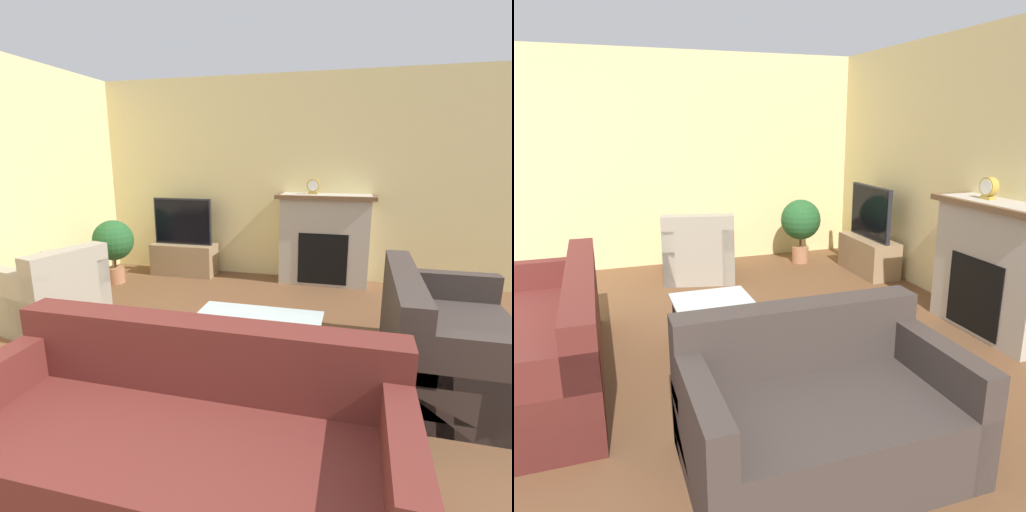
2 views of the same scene
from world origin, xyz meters
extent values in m
cube|color=beige|center=(0.00, 5.16, 1.35)|extent=(8.13, 0.06, 2.70)
cube|color=#B2A899|center=(0.65, 4.94, 0.59)|extent=(1.15, 0.38, 1.18)
cube|color=black|center=(0.65, 4.75, 0.37)|extent=(0.63, 0.01, 0.66)
cube|color=brown|center=(0.65, 4.91, 1.16)|extent=(1.27, 0.44, 0.05)
cube|color=#997A56|center=(-1.32, 4.86, 0.22)|extent=(0.91, 0.38, 0.44)
cube|color=#232328|center=(-1.32, 4.86, 0.77)|extent=(0.85, 0.05, 0.65)
cube|color=black|center=(-1.32, 4.83, 0.77)|extent=(0.81, 0.01, 0.61)
cube|color=#5B231E|center=(0.30, 1.19, 0.21)|extent=(2.12, 0.89, 0.42)
cube|color=#5B231E|center=(0.30, 1.54, 0.62)|extent=(2.12, 0.20, 0.40)
cube|color=#5B231E|center=(-0.70, 1.19, 0.33)|extent=(0.14, 0.89, 0.66)
cube|color=#5B231E|center=(1.29, 1.19, 0.33)|extent=(0.14, 0.89, 0.66)
cube|color=#3D332D|center=(1.82, 2.76, 0.21)|extent=(0.97, 1.50, 0.42)
cube|color=#3D332D|center=(1.43, 2.76, 0.62)|extent=(0.20, 1.50, 0.40)
cube|color=#3D332D|center=(1.82, 2.08, 0.33)|extent=(0.97, 0.14, 0.66)
cube|color=#3D332D|center=(1.82, 3.44, 0.33)|extent=(0.97, 0.14, 0.66)
cube|color=#9E937F|center=(-1.88, 2.84, 0.21)|extent=(1.05, 1.00, 0.42)
cube|color=#9E937F|center=(-1.55, 2.76, 0.62)|extent=(0.39, 0.84, 0.40)
cube|color=#9E937F|center=(-1.80, 3.17, 0.33)|extent=(0.89, 0.34, 0.66)
cube|color=#9E937F|center=(-1.96, 2.52, 0.33)|extent=(0.89, 0.34, 0.66)
cylinder|color=#333338|center=(-0.14, 2.25, 0.19)|extent=(0.04, 0.04, 0.39)
cylinder|color=#333338|center=(0.80, 2.25, 0.19)|extent=(0.04, 0.04, 0.39)
cylinder|color=#333338|center=(-0.14, 2.82, 0.19)|extent=(0.04, 0.04, 0.39)
cylinder|color=#333338|center=(0.80, 2.82, 0.19)|extent=(0.04, 0.04, 0.39)
cube|color=silver|center=(0.33, 2.54, 0.40)|extent=(1.02, 0.65, 0.02)
cylinder|color=#AD704C|center=(-2.04, 4.24, 0.11)|extent=(0.22, 0.22, 0.21)
cylinder|color=#4C3823|center=(-2.04, 4.24, 0.29)|extent=(0.03, 0.03, 0.16)
sphere|color=#235628|center=(-2.04, 4.24, 0.59)|extent=(0.53, 0.53, 0.53)
cube|color=#B79338|center=(0.49, 4.94, 1.20)|extent=(0.11, 0.07, 0.03)
cylinder|color=#B79338|center=(0.49, 4.94, 1.30)|extent=(0.16, 0.07, 0.16)
cylinder|color=white|center=(0.49, 4.91, 1.30)|extent=(0.13, 0.00, 0.13)
camera|label=1|loc=(1.06, -0.28, 1.66)|focal=28.00mm
camera|label=2|loc=(3.95, 1.69, 1.85)|focal=35.00mm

